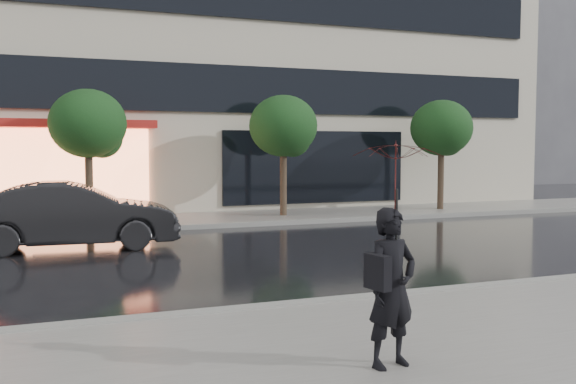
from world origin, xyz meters
name	(u,v)px	position (x,y,z in m)	size (l,w,h in m)	color
ground	(329,291)	(0.00, 0.00, 0.00)	(120.00, 120.00, 0.00)	black
sidewalk_near	(447,345)	(0.00, -3.25, 0.06)	(60.00, 4.50, 0.12)	slate
sidewalk_far	(190,220)	(0.00, 10.25, 0.06)	(60.00, 3.50, 0.12)	slate
curb_near	(357,301)	(0.00, -1.00, 0.07)	(60.00, 0.25, 0.14)	gray
curb_far	(204,226)	(0.00, 8.50, 0.07)	(60.00, 0.25, 0.14)	gray
bg_building_right	(498,66)	(26.00, 28.00, 8.00)	(12.00, 12.00, 16.00)	#4C4C54
tree_mid_west	(90,126)	(-2.94, 10.03, 2.92)	(2.20, 2.20, 3.99)	#33261C
tree_mid_east	(285,128)	(3.06, 10.03, 2.92)	(2.20, 2.20, 3.99)	#33261C
tree_far_east	(442,130)	(9.06, 10.03, 2.92)	(2.20, 2.20, 3.99)	#33261C
parked_car	(73,215)	(-3.64, 6.00, 0.77)	(1.63, 4.67, 1.54)	black
pedestrian_with_umbrella	(395,219)	(-1.02, -3.77, 1.62)	(1.08, 1.09, 2.28)	black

